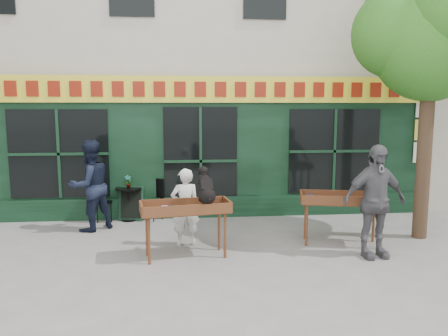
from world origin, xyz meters
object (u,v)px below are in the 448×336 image
at_px(book_cart_center, 185,211).
at_px(man_right, 374,201).
at_px(dog, 206,184).
at_px(bistro_table, 129,197).
at_px(woman, 185,207).
at_px(book_cart_right, 341,202).
at_px(man_left, 90,186).

height_order(book_cart_center, man_right, man_right).
height_order(dog, man_right, man_right).
distance_m(dog, bistro_table, 3.21).
height_order(woman, book_cart_right, woman).
bearing_deg(bistro_table, woman, -56.79).
xyz_separation_m(book_cart_center, dog, (0.35, -0.05, 0.47)).
bearing_deg(dog, bistro_table, 112.87).
bearing_deg(man_right, bistro_table, 140.36).
distance_m(woman, man_left, 2.34).
bearing_deg(dog, book_cart_right, 2.16).
bearing_deg(book_cart_right, dog, -156.05).
distance_m(dog, woman, 0.96).
distance_m(man_right, bistro_table, 5.41).
relative_size(man_right, man_left, 1.03).
distance_m(dog, book_cart_right, 2.68).
height_order(book_cart_center, book_cart_right, same).
xyz_separation_m(book_cart_center, book_cart_right, (2.95, 0.45, 0.00)).
xyz_separation_m(book_cart_center, man_left, (-1.98, 1.88, 0.14)).
bearing_deg(book_cart_right, man_right, -55.08).
xyz_separation_m(woman, man_left, (-1.98, 1.23, 0.23)).
relative_size(dog, man_right, 0.30).
distance_m(book_cart_center, woman, 0.66).
distance_m(book_cart_center, book_cart_right, 2.98).
bearing_deg(book_cart_right, book_cart_center, -158.26).
bearing_deg(bistro_table, dog, -58.45).
bearing_deg(bistro_table, man_left, -133.62).
relative_size(book_cart_center, book_cart_right, 0.98).
height_order(dog, woman, dog).
xyz_separation_m(dog, book_cart_right, (2.60, 0.50, -0.47)).
bearing_deg(book_cart_center, book_cart_right, -0.05).
distance_m(woman, book_cart_right, 2.95).
xyz_separation_m(book_cart_right, bistro_table, (-4.23, 2.16, -0.28)).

